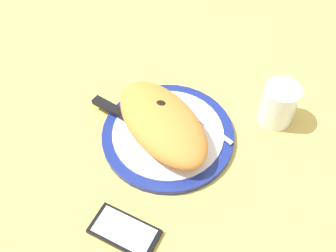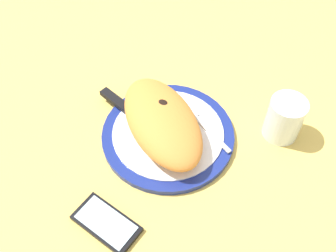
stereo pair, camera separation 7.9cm
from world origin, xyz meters
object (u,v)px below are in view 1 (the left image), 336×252
object	(u,v)px
plate	(168,134)
fork	(199,119)
knife	(126,116)
water_glass	(278,106)
calzone	(162,122)
smartphone	(124,231)

from	to	relation	value
plate	fork	xyz separation A→B (cm)	(-1.16, -7.24, 1.09)
knife	water_glass	world-z (taller)	water_glass
calzone	water_glass	world-z (taller)	water_glass
plate	water_glass	size ratio (longest dim) A/B	2.94
calzone	smartphone	world-z (taller)	calzone
knife	water_glass	distance (cm)	32.30
plate	smartphone	world-z (taller)	plate
plate	knife	distance (cm)	9.85
smartphone	water_glass	distance (cm)	40.69
fork	knife	world-z (taller)	knife
calzone	knife	distance (cm)	9.19
plate	knife	size ratio (longest dim) A/B	1.16
calzone	water_glass	size ratio (longest dim) A/B	2.69
plate	calzone	distance (cm)	4.40
smartphone	knife	bearing A→B (deg)	-32.88
fork	water_glass	bearing A→B (deg)	-119.96
plate	smartphone	distance (cm)	22.56
smartphone	plate	bearing A→B (deg)	-55.84
fork	water_glass	distance (cm)	16.89
plate	knife	world-z (taller)	knife
calzone	fork	xyz separation A→B (cm)	(-1.77, -8.26, -3.15)
knife	water_glass	bearing A→B (deg)	-123.60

